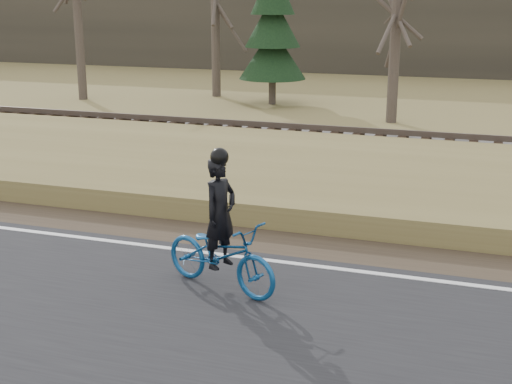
% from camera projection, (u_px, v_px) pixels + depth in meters
% --- Properties ---
extents(ground, '(120.00, 120.00, 0.00)m').
position_uv_depth(ground, '(446.00, 291.00, 10.43)').
color(ground, olive).
rests_on(ground, ground).
extents(road, '(120.00, 6.00, 0.06)m').
position_uv_depth(road, '(429.00, 372.00, 8.14)').
color(road, black).
rests_on(road, ground).
extents(edge_line, '(120.00, 0.12, 0.01)m').
position_uv_depth(edge_line, '(447.00, 282.00, 10.60)').
color(edge_line, silver).
rests_on(edge_line, road).
extents(shoulder, '(120.00, 1.60, 0.04)m').
position_uv_depth(shoulder, '(451.00, 262.00, 11.52)').
color(shoulder, '#473A2B').
rests_on(shoulder, ground).
extents(embankment, '(120.00, 5.00, 0.44)m').
position_uv_depth(embankment, '(463.00, 201.00, 14.20)').
color(embankment, olive).
rests_on(embankment, ground).
extents(ballast, '(120.00, 3.00, 0.45)m').
position_uv_depth(ballast, '(471.00, 160.00, 17.67)').
color(ballast, slate).
rests_on(ballast, ground).
extents(railroad, '(120.00, 2.40, 0.29)m').
position_uv_depth(railroad, '(472.00, 148.00, 17.58)').
color(railroad, black).
rests_on(railroad, ballast).
extents(treeline_backdrop, '(120.00, 4.00, 6.00)m').
position_uv_depth(treeline_backdrop, '(495.00, 17.00, 36.98)').
color(treeline_backdrop, '#383328').
rests_on(treeline_backdrop, ground).
extents(cyclist, '(2.10, 1.32, 2.09)m').
position_uv_depth(cyclist, '(221.00, 246.00, 10.21)').
color(cyclist, navy).
rests_on(cyclist, road).
extents(bare_tree_far_left, '(0.36, 0.36, 7.15)m').
position_uv_depth(bare_tree_far_left, '(78.00, 10.00, 28.32)').
color(bare_tree_far_left, '#4E4339').
rests_on(bare_tree_far_left, ground).
extents(bare_tree_left, '(0.36, 0.36, 7.88)m').
position_uv_depth(bare_tree_left, '(215.00, 0.00, 29.11)').
color(bare_tree_left, '#4E4339').
rests_on(bare_tree_left, ground).
extents(bare_tree_near_left, '(0.36, 0.36, 6.41)m').
position_uv_depth(bare_tree_near_left, '(396.00, 25.00, 23.20)').
color(bare_tree_near_left, '#4E4339').
rests_on(bare_tree_near_left, ground).
extents(conifer, '(2.60, 2.60, 6.59)m').
position_uv_depth(conifer, '(273.00, 23.00, 27.18)').
color(conifer, '#4E4339').
rests_on(conifer, ground).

